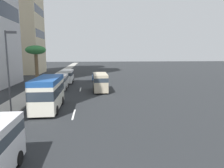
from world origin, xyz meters
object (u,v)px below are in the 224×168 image
car_fifth (97,76)px  street_lamp (9,64)px  van_second (67,76)px  palm_tree (36,52)px  van_third (100,81)px  van_sixth (60,81)px  minibus_lead (48,92)px

car_fifth → street_lamp: bearing=160.6°
van_second → palm_tree: bearing=-38.7°
car_fifth → palm_tree: size_ratio=0.66×
van_third → van_sixth: size_ratio=1.11×
van_second → car_fifth: bearing=123.2°
van_second → van_third: van_third is taller
van_second → van_third: size_ratio=0.88×
minibus_lead → van_second: (18.22, 0.13, -0.36)m
minibus_lead → palm_tree: size_ratio=1.01×
minibus_lead → street_lamp: size_ratio=0.92×
van_sixth → palm_tree: bearing=-112.5°
van_second → palm_tree: 7.90m
van_sixth → car_fifth: bearing=150.3°
van_third → van_sixth: (2.33, 6.05, -0.19)m
palm_tree → street_lamp: bearing=-174.5°
van_sixth → street_lamp: bearing=-10.2°
palm_tree → street_lamp: street_lamp is taller
palm_tree → street_lamp: (-14.69, -1.43, -1.09)m
minibus_lead → car_fifth: (21.86, -5.43, -1.01)m
car_fifth → van_second: bearing=123.2°
van_sixth → minibus_lead: bearing=2.5°
van_third → palm_tree: size_ratio=0.82×
van_sixth → palm_tree: 6.00m
van_second → street_lamp: (-19.86, 2.72, 3.21)m
car_fifth → van_sixth: bearing=150.3°
van_second → car_fifth: (3.64, -5.56, -0.65)m
palm_tree → street_lamp: 14.80m
van_third → car_fifth: (12.71, 0.13, -0.74)m
van_second → van_sixth: bearing=-3.1°
van_second → street_lamp: street_lamp is taller
van_second → car_fifth: van_second is taller
car_fifth → street_lamp: 25.21m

